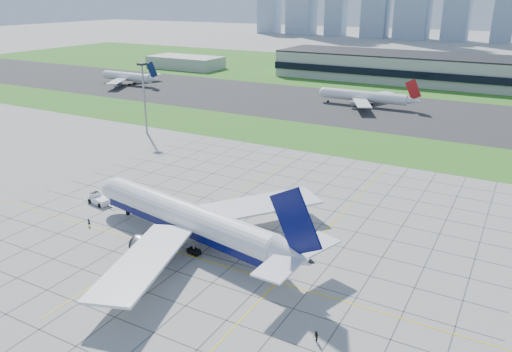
% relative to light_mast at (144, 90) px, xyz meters
% --- Properties ---
extents(ground, '(1400.00, 1400.00, 0.00)m').
position_rel_light_mast_xyz_m(ground, '(70.00, -65.00, -16.18)').
color(ground, '#9C9C97').
rests_on(ground, ground).
extents(grass_median, '(700.00, 35.00, 0.04)m').
position_rel_light_mast_xyz_m(grass_median, '(70.00, 25.00, -16.16)').
color(grass_median, '#367722').
rests_on(grass_median, ground).
extents(asphalt_taxiway, '(700.00, 75.00, 0.04)m').
position_rel_light_mast_xyz_m(asphalt_taxiway, '(70.00, 80.00, -16.15)').
color(asphalt_taxiway, '#383838').
rests_on(asphalt_taxiway, ground).
extents(grass_far, '(700.00, 145.00, 0.04)m').
position_rel_light_mast_xyz_m(grass_far, '(70.00, 190.00, -16.16)').
color(grass_far, '#367722').
rests_on(grass_far, ground).
extents(apron_markings, '(120.00, 130.00, 0.03)m').
position_rel_light_mast_xyz_m(apron_markings, '(70.43, -53.91, -16.17)').
color(apron_markings, '#474744').
rests_on(apron_markings, ground).
extents(terminal, '(260.00, 43.00, 15.80)m').
position_rel_light_mast_xyz_m(terminal, '(110.00, 164.87, -8.29)').
color(terminal, '#B7B7B2').
rests_on(terminal, ground).
extents(service_block, '(50.00, 25.00, 8.00)m').
position_rel_light_mast_xyz_m(service_block, '(-90.00, 145.00, -12.18)').
color(service_block, '#B7B7B2').
rests_on(service_block, ground).
extents(light_mast, '(2.50, 2.50, 25.60)m').
position_rel_light_mast_xyz_m(light_mast, '(0.00, 0.00, 0.00)').
color(light_mast, gray).
rests_on(light_mast, ground).
extents(airliner, '(59.72, 59.99, 18.94)m').
position_rel_light_mast_xyz_m(airliner, '(65.07, -62.12, -11.00)').
color(airliner, white).
rests_on(airliner, ground).
extents(pushback_tug, '(9.24, 4.11, 2.54)m').
position_rel_light_mast_xyz_m(pushback_tug, '(33.47, -56.63, -15.05)').
color(pushback_tug, white).
rests_on(pushback_tug, ground).
extents(crew_near, '(0.68, 0.75, 1.73)m').
position_rel_light_mast_xyz_m(crew_near, '(41.09, -66.97, -15.32)').
color(crew_near, black).
rests_on(crew_near, ground).
extents(crew_far, '(1.12, 1.16, 1.88)m').
position_rel_light_mast_xyz_m(crew_far, '(100.43, -79.00, -15.24)').
color(crew_far, black).
rests_on(crew_far, ground).
extents(distant_jet_0, '(37.92, 42.66, 14.08)m').
position_rel_light_mast_xyz_m(distant_jet_0, '(-78.24, 75.65, -11.70)').
color(distant_jet_0, white).
rests_on(distant_jet_0, ground).
extents(distant_jet_1, '(44.75, 42.66, 14.08)m').
position_rel_light_mast_xyz_m(distant_jet_1, '(55.93, 85.14, -11.69)').
color(distant_jet_1, white).
rests_on(distant_jet_1, ground).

